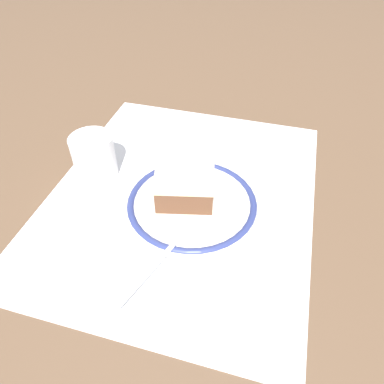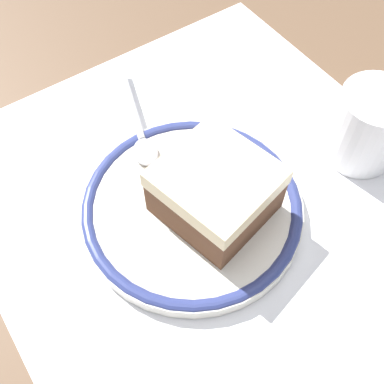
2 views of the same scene
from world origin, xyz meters
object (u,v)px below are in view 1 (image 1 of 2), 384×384
at_px(cake_slice, 185,181).
at_px(napkin, 257,144).
at_px(cup, 95,159).
at_px(spoon, 165,253).
at_px(plate, 192,204).

xyz_separation_m(cake_slice, napkin, (-0.18, 0.09, -0.04)).
relative_size(cake_slice, cup, 1.41).
xyz_separation_m(spoon, napkin, (-0.29, 0.08, -0.02)).
bearing_deg(cup, cake_slice, 82.63).
bearing_deg(cake_slice, plate, 46.37).
xyz_separation_m(plate, spoon, (0.10, -0.01, 0.01)).
xyz_separation_m(spoon, cup, (-0.14, -0.16, 0.01)).
height_order(cake_slice, spoon, cake_slice).
distance_m(spoon, cup, 0.21).
bearing_deg(spoon, napkin, 164.94).
height_order(plate, napkin, plate).
xyz_separation_m(plate, napkin, (-0.19, 0.07, -0.01)).
bearing_deg(plate, napkin, 159.23).
bearing_deg(plate, spoon, -3.76).
height_order(cake_slice, cup, cup).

